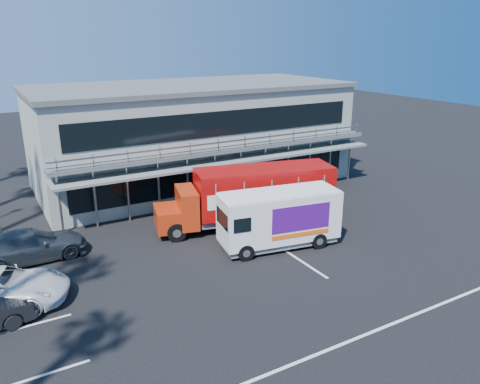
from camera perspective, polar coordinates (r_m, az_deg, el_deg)
ground at (r=22.35m, az=3.33°, el=-9.57°), size 120.00×120.00×0.00m
building at (r=35.02m, az=-5.84°, el=7.05°), size 22.40×12.00×7.30m
red_truck at (r=26.77m, az=1.55°, el=-0.33°), size 10.46×4.71×3.43m
white_van at (r=24.21m, az=4.79°, el=-3.18°), size 6.44×3.11×3.02m
parked_car_d at (r=25.15m, az=-24.31°, el=-6.00°), size 5.48×2.46×1.56m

